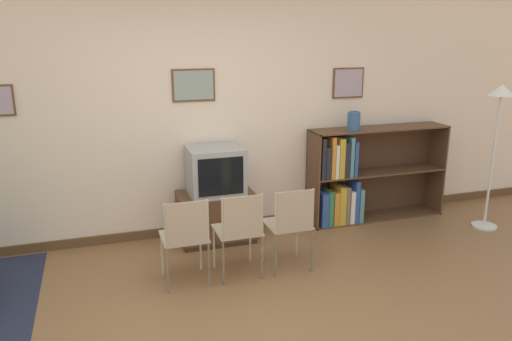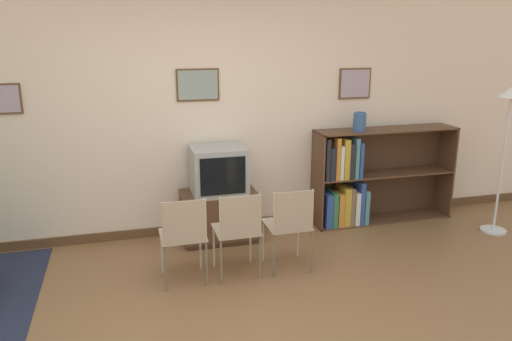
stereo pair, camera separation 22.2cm
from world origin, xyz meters
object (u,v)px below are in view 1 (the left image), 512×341
folding_chair_center (240,229)px  bookshelf (354,179)px  television (216,171)px  vase (354,121)px  folding_chair_right (291,223)px  folding_chair_left (186,236)px  tv_console (217,217)px  standing_lamp (498,119)px

folding_chair_center → bookshelf: bookshelf is taller
television → vase: 1.68m
television → folding_chair_right: size_ratio=0.69×
television → folding_chair_left: 1.07m
tv_console → bookshelf: (1.68, 0.07, 0.25)m
folding_chair_left → vase: bearing=23.9°
folding_chair_right → bookshelf: bearing=39.4°
folding_chair_center → folding_chair_right: (0.49, 0.00, 0.00)m
tv_console → folding_chair_right: 1.05m
folding_chair_center → bookshelf: size_ratio=0.48×
tv_console → folding_chair_center: (0.00, -0.90, 0.20)m
folding_chair_right → standing_lamp: size_ratio=0.50×
folding_chair_left → standing_lamp: standing_lamp is taller
tv_console → folding_chair_left: bearing=-118.5°
folding_chair_center → bookshelf: (1.68, 0.98, 0.04)m
tv_console → standing_lamp: 3.25m
folding_chair_right → vase: bearing=39.7°
folding_chair_center → bookshelf: 1.94m
folding_chair_left → folding_chair_center: (0.49, 0.00, 0.00)m
television → standing_lamp: bearing=-11.1°
vase → standing_lamp: (1.42, -0.63, 0.04)m
tv_console → bookshelf: 1.70m
tv_console → vase: vase is taller
folding_chair_right → vase: size_ratio=3.80×
folding_chair_left → vase: size_ratio=3.80×
tv_console → folding_chair_center: bearing=-90.0°
television → folding_chair_right: bearing=-61.4°
folding_chair_left → folding_chair_center: 0.49m
vase → standing_lamp: bearing=-23.8°
folding_chair_left → folding_chair_center: size_ratio=1.00×
television → bookshelf: 1.70m
bookshelf → television: bearing=-177.4°
folding_chair_center → standing_lamp: bearing=5.7°
folding_chair_left → standing_lamp: 3.63m
bookshelf → vase: bearing=-146.4°
tv_console → folding_chair_left: folding_chair_left is taller
vase → standing_lamp: 1.56m
folding_chair_left → folding_chair_right: 0.98m
folding_chair_center → folding_chair_right: size_ratio=1.00×
bookshelf → standing_lamp: bearing=-26.3°
folding_chair_right → tv_console: bearing=118.5°
vase → standing_lamp: size_ratio=0.13×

